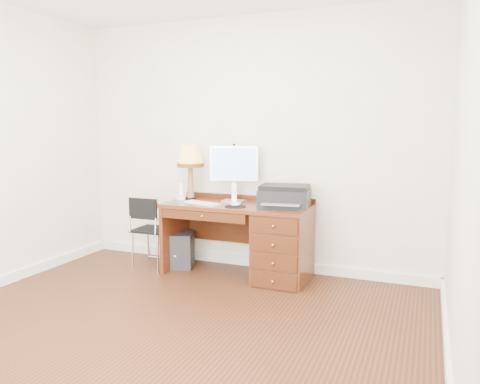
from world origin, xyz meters
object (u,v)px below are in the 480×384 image
at_px(leg_lamp, 190,159).
at_px(monitor, 235,167).
at_px(phone, 182,195).
at_px(chair, 149,225).
at_px(desk, 267,239).
at_px(equipment_box, 178,250).
at_px(printer, 285,196).

bearing_deg(leg_lamp, monitor, 5.53).
bearing_deg(phone, chair, -165.07).
distance_m(desk, equipment_box, 1.06).
distance_m(monitor, chair, 1.13).
bearing_deg(equipment_box, chair, -168.96).
bearing_deg(desk, phone, 177.33).
xyz_separation_m(printer, leg_lamp, (-1.09, 0.08, 0.33)).
distance_m(monitor, phone, 0.68).
bearing_deg(monitor, chair, -175.63).
relative_size(printer, phone, 2.95).
bearing_deg(equipment_box, leg_lamp, 21.26).
xyz_separation_m(leg_lamp, chair, (-0.38, -0.25, -0.71)).
bearing_deg(chair, printer, 5.89).
height_order(printer, phone, printer).
bearing_deg(phone, printer, -20.42).
relative_size(desk, phone, 8.36).
xyz_separation_m(desk, equipment_box, (-1.03, -0.00, -0.22)).
bearing_deg(phone, monitor, -9.47).
bearing_deg(chair, desk, 5.70).
distance_m(printer, equipment_box, 1.38).
distance_m(desk, printer, 0.48).
xyz_separation_m(desk, phone, (-1.00, 0.05, 0.39)).
bearing_deg(phone, leg_lamp, 13.00).
distance_m(leg_lamp, equipment_box, 1.01).
xyz_separation_m(desk, chair, (-1.29, -0.15, 0.07)).
bearing_deg(desk, printer, 8.37).
bearing_deg(leg_lamp, phone, -147.61).
height_order(leg_lamp, phone, leg_lamp).
xyz_separation_m(leg_lamp, phone, (-0.09, -0.05, -0.39)).
xyz_separation_m(monitor, chair, (-0.88, -0.30, -0.64)).
distance_m(printer, chair, 1.53).
bearing_deg(desk, chair, -173.24).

